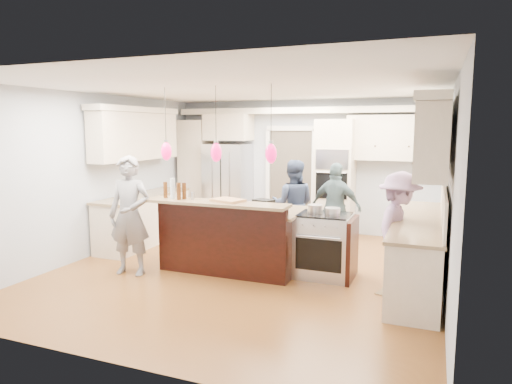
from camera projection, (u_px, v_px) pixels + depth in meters
ground_plane at (248, 270)px, 6.90m from camera, size 6.00×6.00×0.00m
room_shell at (247, 150)px, 6.64m from camera, size 5.54×6.04×2.72m
refrigerator at (228, 186)px, 9.77m from camera, size 0.90×0.70×1.80m
oven_column at (335, 179)px, 8.92m from camera, size 0.72×0.69×2.30m
back_upper_cabinets at (265, 150)px, 9.48m from camera, size 5.30×0.61×2.54m
right_counter_run at (423, 209)px, 6.14m from camera, size 0.64×3.10×2.51m
left_cabinets at (141, 187)px, 8.37m from camera, size 0.64×2.30×2.51m
kitchen_island at (234, 236)px, 6.99m from camera, size 2.10×1.46×1.12m
island_range at (326, 246)px, 6.55m from camera, size 0.82×0.71×0.92m
pendant_lights at (216, 152)px, 6.27m from camera, size 1.75×0.15×1.03m
person_bar_end at (130, 216)px, 6.62m from camera, size 0.69×0.50×1.74m
person_far_left at (293, 205)px, 8.06m from camera, size 0.87×0.73×1.58m
person_far_right at (336, 207)px, 7.90m from camera, size 0.96×0.56×1.54m
person_range_side at (399, 230)px, 6.09m from camera, size 0.78×1.11×1.56m
floor_rug at (415, 289)px, 6.08m from camera, size 0.96×1.18×0.01m
water_bottle at (173, 189)px, 6.55m from camera, size 0.09×0.09×0.30m
beer_bottle_a at (165, 190)px, 6.65m from camera, size 0.07×0.07×0.24m
beer_bottle_b at (179, 191)px, 6.47m from camera, size 0.07×0.07×0.25m
beer_bottle_c at (184, 191)px, 6.53m from camera, size 0.08×0.08×0.24m
drink_can at (193, 196)px, 6.48m from camera, size 0.07×0.07×0.11m
cutting_board at (228, 200)px, 6.35m from camera, size 0.50×0.43×0.03m
pot_large at (315, 209)px, 6.54m from camera, size 0.21×0.21×0.12m
pot_small at (333, 211)px, 6.39m from camera, size 0.21×0.21×0.11m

